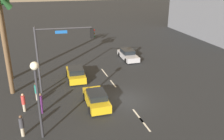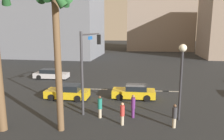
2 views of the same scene
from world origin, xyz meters
name	(u,v)px [view 2 (image 2 of 2)]	position (x,y,z in m)	size (l,w,h in m)	color
ground_plane	(133,90)	(0.00, 0.00, 0.00)	(220.00, 220.00, 0.00)	#232628
lane_stripe_2	(172,91)	(-4.20, 0.00, 0.01)	(1.96, 0.14, 0.01)	silver
lane_stripe_3	(159,91)	(-2.85, 0.00, 0.01)	(2.09, 0.14, 0.01)	silver
lane_stripe_4	(99,89)	(3.87, 0.00, 0.01)	(1.95, 0.14, 0.01)	silver
lane_stripe_5	(70,88)	(7.29, 0.00, 0.01)	(2.52, 0.14, 0.01)	silver
car_1	(134,92)	(-0.11, 2.82, 0.64)	(4.18, 1.88, 1.37)	gold
car_3	(68,92)	(6.32, 3.58, 0.65)	(4.24, 2.03, 1.41)	gold
car_4	(51,74)	(11.34, -4.56, 0.62)	(4.68, 1.94, 1.33)	#B7B7BC
traffic_signal	(89,56)	(3.72, 5.59, 4.44)	(0.73, 5.53, 6.53)	#38383D
streetlamp	(182,67)	(-3.46, 7.57, 4.01)	(0.56, 0.56, 5.66)	#2D2D33
pedestrian_0	(100,106)	(2.46, 7.81, 0.92)	(0.46, 0.46, 1.74)	#B2A58C
pedestrian_1	(122,113)	(0.68, 8.90, 0.88)	(0.43, 0.43, 1.66)	#B2A58C
pedestrian_2	(174,115)	(-2.89, 8.91, 0.89)	(0.46, 0.46, 1.68)	#B2A58C
pedestrian_3	(133,105)	(-0.06, 7.51, 0.97)	(0.38, 0.38, 1.82)	#59266B
palm_tree_1	(56,17)	(4.72, 10.16, 7.43)	(2.75, 2.81, 9.84)	brown
building_0	(160,7)	(-7.82, -49.93, 13.94)	(20.47, 12.96, 27.87)	gray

